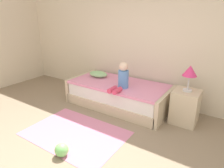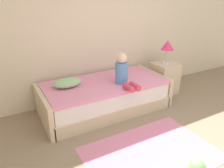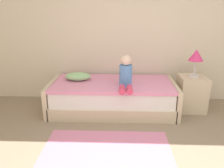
{
  "view_description": "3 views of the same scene",
  "coord_description": "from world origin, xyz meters",
  "px_view_note": "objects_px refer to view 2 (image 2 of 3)",
  "views": [
    {
      "loc": [
        1.54,
        -1.28,
        1.85
      ],
      "look_at": [
        -0.45,
        1.75,
        0.55
      ],
      "focal_mm": 31.57,
      "sensor_mm": 36.0,
      "label": 1
    },
    {
      "loc": [
        -1.94,
        -0.94,
        1.82
      ],
      "look_at": [
        -0.45,
        1.75,
        0.55
      ],
      "focal_mm": 34.7,
      "sensor_mm": 36.0,
      "label": 2
    },
    {
      "loc": [
        -0.32,
        -1.66,
        1.69
      ],
      "look_at": [
        -0.45,
        1.75,
        0.55
      ],
      "focal_mm": 36.88,
      "sensor_mm": 36.0,
      "label": 3
    }
  ],
  "objects_px": {
    "bed": "(105,96)",
    "table_lamp": "(168,46)",
    "nightstand": "(164,78)",
    "toy_ball": "(197,167)",
    "child_figure": "(123,72)",
    "pillow": "(67,83)"
  },
  "relations": [
    {
      "from": "pillow",
      "to": "toy_ball",
      "type": "height_order",
      "value": "pillow"
    },
    {
      "from": "bed",
      "to": "toy_ball",
      "type": "relative_size",
      "value": 10.91
    },
    {
      "from": "bed",
      "to": "child_figure",
      "type": "distance_m",
      "value": 0.55
    },
    {
      "from": "table_lamp",
      "to": "child_figure",
      "type": "relative_size",
      "value": 0.88
    },
    {
      "from": "table_lamp",
      "to": "child_figure",
      "type": "height_order",
      "value": "table_lamp"
    },
    {
      "from": "bed",
      "to": "child_figure",
      "type": "bearing_deg",
      "value": -47.03
    },
    {
      "from": "bed",
      "to": "toy_ball",
      "type": "height_order",
      "value": "bed"
    },
    {
      "from": "toy_ball",
      "to": "table_lamp",
      "type": "bearing_deg",
      "value": 57.86
    },
    {
      "from": "bed",
      "to": "child_figure",
      "type": "relative_size",
      "value": 4.14
    },
    {
      "from": "nightstand",
      "to": "pillow",
      "type": "distance_m",
      "value": 1.97
    },
    {
      "from": "nightstand",
      "to": "child_figure",
      "type": "height_order",
      "value": "child_figure"
    },
    {
      "from": "pillow",
      "to": "toy_ball",
      "type": "bearing_deg",
      "value": -67.4
    },
    {
      "from": "nightstand",
      "to": "toy_ball",
      "type": "distance_m",
      "value": 2.19
    },
    {
      "from": "toy_ball",
      "to": "bed",
      "type": "bearing_deg",
      "value": 96.07
    },
    {
      "from": "bed",
      "to": "nightstand",
      "type": "bearing_deg",
      "value": 2.01
    },
    {
      "from": "bed",
      "to": "table_lamp",
      "type": "height_order",
      "value": "table_lamp"
    },
    {
      "from": "bed",
      "to": "pillow",
      "type": "distance_m",
      "value": 0.69
    },
    {
      "from": "bed",
      "to": "toy_ball",
      "type": "bearing_deg",
      "value": -83.93
    },
    {
      "from": "child_figure",
      "to": "pillow",
      "type": "xyz_separation_m",
      "value": [
        -0.81,
        0.33,
        -0.14
      ]
    },
    {
      "from": "bed",
      "to": "pillow",
      "type": "xyz_separation_m",
      "value": [
        -0.6,
        0.1,
        0.32
      ]
    },
    {
      "from": "table_lamp",
      "to": "toy_ball",
      "type": "distance_m",
      "value": 2.33
    },
    {
      "from": "nightstand",
      "to": "table_lamp",
      "type": "bearing_deg",
      "value": 0.0
    }
  ]
}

